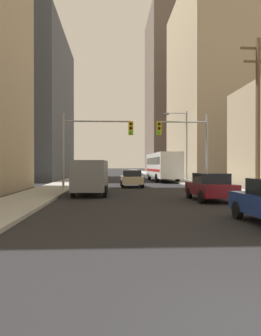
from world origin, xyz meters
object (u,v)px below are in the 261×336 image
object	(u,v)px
sedan_beige	(132,178)
traffic_signal_near_left	(95,138)
sedan_maroon	(210,187)
city_bus	(163,165)
cargo_van_grey	(91,175)
traffic_signal_near_right	(185,139)

from	to	relation	value
sedan_beige	traffic_signal_near_left	bearing A→B (deg)	-131.53
sedan_beige	sedan_maroon	bearing A→B (deg)	-72.40
city_bus	cargo_van_grey	xyz separation A→B (m)	(-7.58, -18.29, -0.64)
cargo_van_grey	traffic_signal_near_left	xyz separation A→B (m)	(0.04, 4.29, 2.84)
cargo_van_grey	city_bus	bearing A→B (deg)	67.48
sedan_maroon	sedan_beige	xyz separation A→B (m)	(-3.67, 11.57, 0.00)
sedan_beige	cargo_van_grey	bearing A→B (deg)	-111.97
city_bus	traffic_signal_near_left	world-z (taller)	traffic_signal_near_left
city_bus	cargo_van_grey	bearing A→B (deg)	-112.52
sedan_maroon	traffic_signal_near_right	world-z (taller)	traffic_signal_near_right
sedan_maroon	traffic_signal_near_right	size ratio (longest dim) A/B	0.71
sedan_maroon	sedan_beige	distance (m)	12.14
city_bus	cargo_van_grey	size ratio (longest dim) A/B	2.19
cargo_van_grey	sedan_beige	size ratio (longest dim) A/B	1.25
sedan_maroon	cargo_van_grey	bearing A→B (deg)	151.10
sedan_maroon	traffic_signal_near_left	bearing A→B (deg)	130.10
sedan_beige	traffic_signal_near_right	distance (m)	6.29
cargo_van_grey	sedan_maroon	xyz separation A→B (m)	(6.82, -3.77, -0.52)
sedan_beige	city_bus	bearing A→B (deg)	67.08
sedan_maroon	sedan_beige	world-z (taller)	same
cargo_van_grey	traffic_signal_near_left	bearing A→B (deg)	89.52
city_bus	cargo_van_grey	world-z (taller)	city_bus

